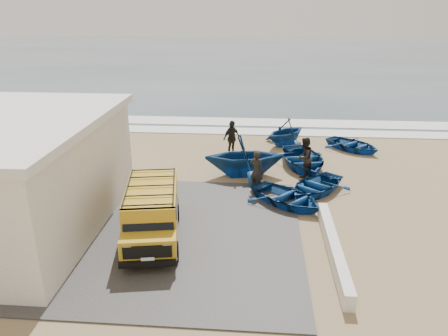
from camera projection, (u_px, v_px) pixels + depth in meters
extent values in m
plane|color=#957D56|center=(200.00, 211.00, 18.13)|extent=(160.00, 160.00, 0.00)
cube|color=#423F3D|center=(140.00, 232.00, 16.41)|extent=(12.00, 10.00, 0.05)
cube|color=#385166|center=(246.00, 56.00, 70.31)|extent=(180.00, 88.00, 0.01)
cube|color=white|center=(223.00, 131.00, 29.30)|extent=(180.00, 1.60, 0.06)
cube|color=white|center=(226.00, 122.00, 31.63)|extent=(180.00, 2.20, 0.04)
cube|color=black|center=(107.00, 153.00, 17.01)|extent=(0.08, 0.70, 0.90)
cube|color=silver|center=(334.00, 248.00, 14.86)|extent=(0.35, 6.00, 0.55)
cube|color=gold|center=(152.00, 207.00, 15.97)|extent=(2.39, 3.93, 1.55)
cube|color=gold|center=(149.00, 247.00, 13.99)|extent=(1.91, 1.14, 0.85)
cube|color=black|center=(148.00, 220.00, 14.14)|extent=(1.68, 0.59, 0.68)
cube|color=black|center=(147.00, 252.00, 13.55)|extent=(1.51, 0.33, 0.42)
cube|color=black|center=(148.00, 264.00, 13.66)|extent=(1.82, 0.44, 0.21)
cube|color=black|center=(151.00, 186.00, 15.62)|extent=(2.25, 3.63, 0.06)
cylinder|color=black|center=(125.00, 254.00, 14.42)|extent=(0.32, 0.69, 0.66)
cylinder|color=black|center=(134.00, 214.00, 17.14)|extent=(0.32, 0.69, 0.66)
cylinder|color=black|center=(175.00, 251.00, 14.56)|extent=(0.32, 0.69, 0.66)
cylinder|color=black|center=(176.00, 212.00, 17.28)|extent=(0.32, 0.69, 0.66)
imported|color=navy|center=(287.00, 197.00, 18.53)|extent=(4.24, 4.18, 0.72)
imported|color=navy|center=(315.00, 185.00, 19.74)|extent=(3.97, 4.13, 0.70)
imported|color=navy|center=(245.00, 156.00, 21.47)|extent=(4.41, 3.97, 2.06)
imported|color=navy|center=(303.00, 159.00, 22.78)|extent=(3.80, 4.77, 0.89)
imported|color=navy|center=(286.00, 132.00, 26.28)|extent=(4.04, 4.06, 1.62)
imported|color=navy|center=(353.00, 145.00, 25.43)|extent=(4.00, 3.99, 0.68)
imported|color=black|center=(257.00, 171.00, 19.82)|extent=(0.82, 0.75, 1.89)
imported|color=black|center=(304.00, 157.00, 21.34)|extent=(1.20, 1.24, 2.02)
imported|color=black|center=(232.00, 138.00, 24.44)|extent=(1.16, 1.18, 1.99)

